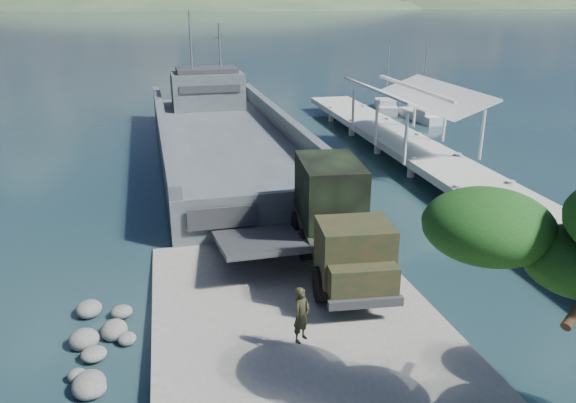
% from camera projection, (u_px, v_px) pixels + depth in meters
% --- Properties ---
extents(ground, '(1400.00, 1400.00, 0.00)m').
position_uv_depth(ground, '(299.00, 333.00, 19.62)').
color(ground, '#1A3940').
rests_on(ground, ground).
extents(boat_ramp, '(10.00, 18.00, 0.50)m').
position_uv_depth(boat_ramp, '(306.00, 343.00, 18.62)').
color(boat_ramp, gray).
rests_on(boat_ramp, ground).
extents(shoreline_rocks, '(3.20, 5.60, 0.90)m').
position_uv_depth(shoreline_rocks, '(116.00, 347.00, 18.81)').
color(shoreline_rocks, '#4F4F4D').
rests_on(shoreline_rocks, ground).
extents(distant_headlands, '(1000.00, 240.00, 48.00)m').
position_uv_depth(distant_headlands, '(213.00, 9.00, 543.18)').
color(distant_headlands, '#344C2F').
rests_on(distant_headlands, ground).
extents(pier, '(6.40, 44.00, 6.10)m').
position_uv_depth(pier, '(417.00, 142.00, 38.94)').
color(pier, '#B5B7AC').
rests_on(pier, ground).
extents(landing_craft, '(10.05, 36.67, 10.83)m').
position_uv_depth(landing_craft, '(225.00, 146.00, 40.76)').
color(landing_craft, '#414A4D').
rests_on(landing_craft, ground).
extents(military_truck, '(3.45, 8.85, 4.01)m').
position_uv_depth(military_truck, '(337.00, 218.00, 23.03)').
color(military_truck, black).
rests_on(military_truck, boat_ramp).
extents(soldier, '(0.80, 0.78, 1.84)m').
position_uv_depth(soldier, '(301.00, 325.00, 17.48)').
color(soldier, black).
rests_on(soldier, boat_ramp).
extents(sailboat_near, '(2.19, 6.08, 7.27)m').
position_uv_depth(sailboat_near, '(422.00, 116.00, 53.32)').
color(sailboat_near, silver).
rests_on(sailboat_near, ground).
extents(sailboat_far, '(3.56, 6.55, 7.67)m').
position_uv_depth(sailboat_far, '(386.00, 107.00, 57.86)').
color(sailboat_far, silver).
rests_on(sailboat_far, ground).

